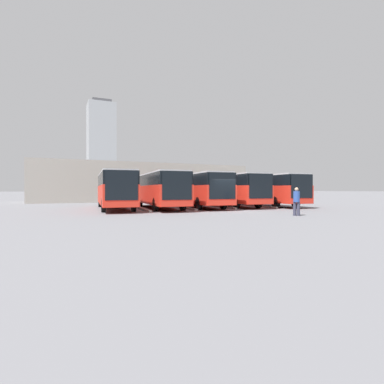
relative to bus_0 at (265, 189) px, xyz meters
name	(u,v)px	position (x,y,z in m)	size (l,w,h in m)	color
ground_plane	(228,211)	(7.61, 5.22, -1.76)	(600.00, 600.00, 0.00)	slate
bus_0	(265,189)	(0.00, 0.00, 0.00)	(3.64, 11.87, 3.14)	red
curb_divider_0	(260,206)	(1.90, 1.73, -1.69)	(0.24, 5.56, 0.15)	#9E9E99
bus_1	(230,189)	(3.80, -0.70, 0.00)	(3.64, 11.87, 3.14)	red
curb_divider_1	(222,207)	(5.70, 1.02, -1.69)	(0.24, 5.56, 0.15)	#9E9E99
bus_2	(197,189)	(7.61, -0.51, 0.00)	(3.64, 11.87, 3.14)	red
curb_divider_2	(186,208)	(9.51, 1.22, -1.69)	(0.24, 5.56, 0.15)	#9E9E99
bus_3	(159,189)	(11.41, -0.40, 0.00)	(3.64, 11.87, 3.14)	red
curb_divider_3	(144,209)	(13.31, 1.32, -1.69)	(0.24, 5.56, 0.15)	#9E9E99
bus_4	(115,189)	(15.22, -1.08, 0.00)	(3.64, 11.87, 3.14)	red
pedestrian	(297,201)	(5.81, 10.62, -0.78)	(0.57, 0.57, 1.82)	#38384C
station_building	(143,182)	(7.61, -19.75, 1.03)	(31.27, 12.36, 5.52)	#A8A399
office_tower	(101,147)	(-10.00, -196.77, 30.37)	(18.52, 18.52, 65.46)	#ADB2B7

